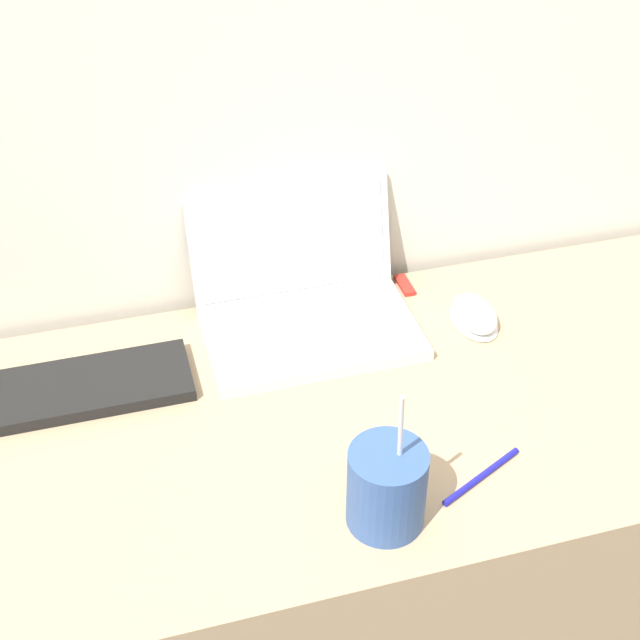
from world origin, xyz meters
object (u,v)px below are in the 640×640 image
external_keyboard (55,393)px  pen (482,476)px  computer_mouse (474,315)px  usb_stick (405,285)px  drink_cup (387,486)px  laptop (305,301)px

external_keyboard → pen: bearing=-30.5°
computer_mouse → external_keyboard: computer_mouse is taller
external_keyboard → pen: (0.55, -0.33, -0.01)m
external_keyboard → usb_stick: size_ratio=6.81×
drink_cup → external_keyboard: (-0.40, 0.36, -0.05)m
drink_cup → pen: (0.15, 0.03, -0.06)m
external_keyboard → usb_stick: external_keyboard is taller
laptop → external_keyboard: bearing=-169.4°
laptop → external_keyboard: laptop is taller
computer_mouse → pen: 0.35m
drink_cup → usb_stick: (0.20, 0.49, -0.06)m
usb_stick → external_keyboard: bearing=-167.9°
external_keyboard → laptop: bearing=10.6°
computer_mouse → usb_stick: bearing=120.3°
laptop → drink_cup: (-0.01, -0.43, 0.02)m
laptop → computer_mouse: bearing=-15.6°
drink_cup → usb_stick: drink_cup is taller
computer_mouse → external_keyboard: size_ratio=0.28×
computer_mouse → external_keyboard: (-0.68, -0.00, -0.01)m
computer_mouse → pen: size_ratio=0.82×
drink_cup → laptop: bearing=89.0°
usb_stick → laptop: bearing=-164.9°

